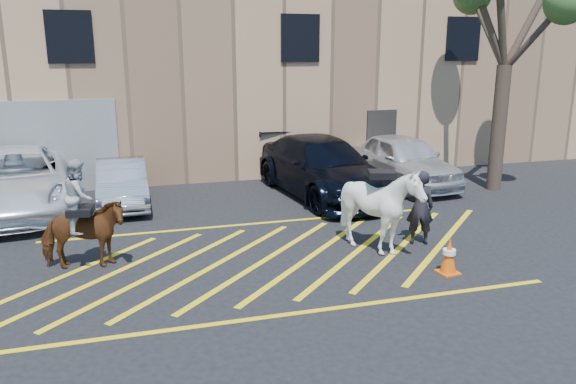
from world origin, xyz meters
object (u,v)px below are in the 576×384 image
object	(u,v)px
handler	(420,207)
car_white_suv	(403,160)
car_blue_suv	(322,167)
traffic_cone	(449,255)
saddled_white	(381,209)
car_white_pickup	(15,181)
car_silver_sedan	(122,183)
mounted_bay	(82,225)

from	to	relation	value
handler	car_white_suv	bearing A→B (deg)	-95.91
car_blue_suv	traffic_cone	bearing A→B (deg)	-93.82
traffic_cone	car_blue_suv	bearing A→B (deg)	93.21
handler	saddled_white	size ratio (longest dim) A/B	0.79
car_white_pickup	car_white_suv	size ratio (longest dim) A/B	1.27
car_silver_sedan	car_white_suv	size ratio (longest dim) A/B	0.80
car_silver_sedan	handler	size ratio (longest dim) A/B	2.25
car_blue_suv	mounted_bay	world-z (taller)	mounted_bay
car_blue_suv	traffic_cone	size ratio (longest dim) A/B	8.06
car_silver_sedan	handler	distance (m)	8.27
car_silver_sedan	car_white_suv	distance (m)	8.70
saddled_white	traffic_cone	xyz separation A→B (m)	(0.80, -1.45, -0.61)
car_white_pickup	car_white_suv	xyz separation A→B (m)	(11.45, -0.16, -0.03)
car_white_suv	handler	world-z (taller)	handler
car_white_pickup	saddled_white	world-z (taller)	saddled_white
car_white_suv	saddled_white	xyz separation A→B (m)	(-3.38, -5.50, 0.17)
traffic_cone	car_white_suv	bearing A→B (deg)	69.58
car_white_suv	mounted_bay	xyz separation A→B (m)	(-9.44, -4.72, 0.09)
car_silver_sedan	traffic_cone	bearing A→B (deg)	-49.63
car_silver_sedan	mounted_bay	distance (m)	4.78
car_silver_sedan	saddled_white	world-z (taller)	saddled_white
handler	traffic_cone	distance (m)	1.81
mounted_bay	traffic_cone	xyz separation A→B (m)	(6.85, -2.23, -0.54)
car_white_pickup	saddled_white	distance (m)	9.86
handler	mounted_bay	world-z (taller)	mounted_bay
car_white_suv	traffic_cone	xyz separation A→B (m)	(-2.59, -6.95, -0.44)
traffic_cone	car_white_pickup	bearing A→B (deg)	141.25
mounted_bay	saddled_white	bearing A→B (deg)	-7.33
mounted_bay	traffic_cone	size ratio (longest dim) A/B	3.05
mounted_bay	car_silver_sedan	bearing A→B (deg)	81.02
car_white_suv	handler	distance (m)	5.71
handler	traffic_cone	size ratio (longest dim) A/B	2.31
car_silver_sedan	saddled_white	xyz separation A→B (m)	(5.31, -5.50, 0.35)
car_blue_suv	car_white_suv	distance (m)	3.00
car_white_pickup	saddled_white	size ratio (longest dim) A/B	2.84
car_silver_sedan	car_blue_suv	bearing A→B (deg)	-6.24
car_blue_suv	handler	world-z (taller)	car_blue_suv
car_silver_sedan	car_white_suv	bearing A→B (deg)	-0.93
traffic_cone	saddled_white	bearing A→B (deg)	118.67
car_silver_sedan	mounted_bay	world-z (taller)	mounted_bay
car_white_suv	handler	xyz separation A→B (m)	(-2.30, -5.23, 0.03)
car_silver_sedan	saddled_white	bearing A→B (deg)	-46.91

